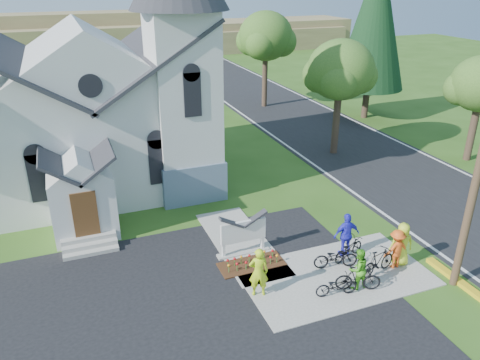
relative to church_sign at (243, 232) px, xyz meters
name	(u,v)px	position (x,y,z in m)	size (l,w,h in m)	color
ground	(307,292)	(1.20, -3.20, -1.03)	(120.00, 120.00, 0.00)	#2F5317
road	(329,136)	(11.20, 11.80, -1.02)	(8.00, 90.00, 0.02)	black
sidewalk	(335,275)	(2.70, -2.70, -1.00)	(7.00, 4.00, 0.05)	gray
church	(97,87)	(-4.28, 9.28, 4.22)	(12.35, 12.00, 13.00)	silver
church_sign	(243,232)	(0.00, 0.00, 0.00)	(2.20, 0.40, 1.70)	gray
flower_bed	(252,264)	(0.00, -0.90, -0.99)	(2.60, 1.10, 0.07)	#3B1B10
tree_road_near	(341,70)	(9.70, 8.80, 4.18)	(4.00, 4.00, 7.05)	#38281E
tree_road_mid	(266,36)	(10.20, 20.80, 4.75)	(4.40, 4.40, 7.80)	#38281E
conifer	(375,19)	(16.20, 14.80, 6.36)	(5.20, 5.20, 12.40)	#38281E
distant_hills	(133,38)	(4.56, 53.13, 1.15)	(61.00, 10.00, 5.60)	olive
cyclist_0	(259,272)	(-0.50, -2.71, -0.03)	(0.69, 0.45, 1.89)	#BDE01A
bike_0	(336,286)	(2.04, -3.75, -0.58)	(0.53, 1.52, 0.80)	black
cyclist_1	(358,269)	(2.98, -3.63, -0.18)	(0.77, 0.60, 1.59)	#4DB421
bike_1	(358,278)	(2.92, -3.77, -0.48)	(0.46, 1.64, 0.99)	black
cyclist_2	(346,235)	(3.77, -1.64, -0.04)	(1.09, 0.45, 1.86)	#2D2BDA
bike_2	(336,257)	(2.93, -2.26, -0.52)	(0.60, 1.73, 0.91)	black
cyclist_3	(396,249)	(5.09, -3.05, -0.17)	(1.04, 0.60, 1.60)	#E45519
bike_3	(378,262)	(4.21, -3.18, -0.45)	(0.49, 1.74, 1.05)	black
cyclist_4	(402,244)	(5.41, -2.96, -0.09)	(0.87, 0.57, 1.78)	#C5DD29
bike_4	(348,249)	(3.75, -1.90, -0.54)	(0.58, 1.67, 0.88)	black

